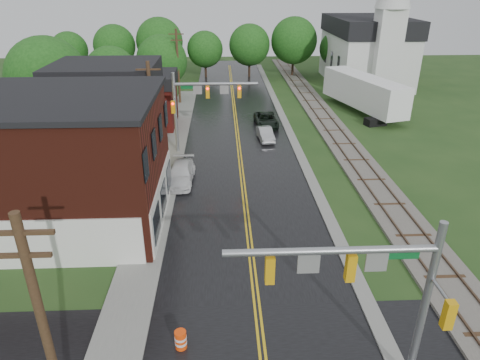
{
  "coord_description": "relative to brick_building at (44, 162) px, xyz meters",
  "views": [
    {
      "loc": [
        -1.52,
        -9.61,
        14.31
      ],
      "look_at": [
        -0.52,
        13.34,
        3.5
      ],
      "focal_mm": 32.0,
      "sensor_mm": 36.0,
      "label": 1
    }
  ],
  "objects": [
    {
      "name": "sedan_silver",
      "position": [
        15.16,
        14.9,
        -3.54
      ],
      "size": [
        1.65,
        3.81,
        1.22
      ],
      "primitive_type": "imported",
      "rotation": [
        0.0,
        0.0,
        0.1
      ],
      "color": "#9D9EA2",
      "rests_on": "ground"
    },
    {
      "name": "traffic_signal_far",
      "position": [
        9.01,
        12.0,
        0.82
      ],
      "size": [
        7.34,
        0.43,
        7.2
      ],
      "color": "gray",
      "rests_on": "ground"
    },
    {
      "name": "main_road",
      "position": [
        12.48,
        15.0,
        -4.15
      ],
      "size": [
        10.0,
        90.0,
        0.02
      ],
      "primitive_type": "cube",
      "color": "black",
      "rests_on": "ground"
    },
    {
      "name": "church",
      "position": [
        32.48,
        38.74,
        1.68
      ],
      "size": [
        10.4,
        18.4,
        20.0
      ],
      "color": "silver",
      "rests_on": "ground"
    },
    {
      "name": "tree_left_c",
      "position": [
        -1.36,
        24.9,
        0.36
      ],
      "size": [
        6.0,
        6.0,
        7.65
      ],
      "color": "black",
      "rests_on": "ground"
    },
    {
      "name": "tree_left_b",
      "position": [
        -5.36,
        16.9,
        1.57
      ],
      "size": [
        7.6,
        7.6,
        9.69
      ],
      "color": "black",
      "rests_on": "ground"
    },
    {
      "name": "yellow_house",
      "position": [
        1.48,
        11.0,
        -0.95
      ],
      "size": [
        8.0,
        7.0,
        6.4
      ],
      "primitive_type": "cube",
      "color": "tan",
      "rests_on": "ground"
    },
    {
      "name": "utility_pole_b",
      "position": [
        5.68,
        7.0,
        0.57
      ],
      "size": [
        1.8,
        0.28,
        9.0
      ],
      "color": "#382616",
      "rests_on": "ground"
    },
    {
      "name": "utility_pole_a",
      "position": [
        5.68,
        -15.0,
        0.57
      ],
      "size": [
        1.8,
        0.28,
        9.0
      ],
      "color": "#382616",
      "rests_on": "ground"
    },
    {
      "name": "utility_pole_c",
      "position": [
        5.68,
        29.0,
        0.57
      ],
      "size": [
        1.8,
        0.28,
        9.0
      ],
      "color": "#382616",
      "rests_on": "ground"
    },
    {
      "name": "traffic_signal_near",
      "position": [
        15.96,
        -13.0,
        0.82
      ],
      "size": [
        7.34,
        0.3,
        7.2
      ],
      "color": "gray",
      "rests_on": "ground"
    },
    {
      "name": "railroad",
      "position": [
        22.48,
        20.0,
        -4.05
      ],
      "size": [
        3.2,
        80.0,
        0.3
      ],
      "color": "#59544C",
      "rests_on": "ground"
    },
    {
      "name": "tree_left_e",
      "position": [
        3.64,
        30.9,
        0.66
      ],
      "size": [
        6.4,
        6.4,
        8.16
      ],
      "color": "black",
      "rests_on": "ground"
    },
    {
      "name": "pickup_white",
      "position": [
        7.68,
        5.6,
        -3.45
      ],
      "size": [
        2.19,
        4.92,
        1.4
      ],
      "primitive_type": "imported",
      "rotation": [
        0.0,
        0.0,
        -0.05
      ],
      "color": "white",
      "rests_on": "ground"
    },
    {
      "name": "curb_right",
      "position": [
        17.88,
        20.0,
        -4.15
      ],
      "size": [
        0.8,
        70.0,
        0.12
      ],
      "primitive_type": "cube",
      "color": "gray",
      "rests_on": "ground"
    },
    {
      "name": "suv_dark",
      "position": [
        15.66,
        19.22,
        -3.46
      ],
      "size": [
        2.42,
        5.01,
        1.37
      ],
      "primitive_type": "imported",
      "rotation": [
        0.0,
        0.0,
        0.03
      ],
      "color": "black",
      "rests_on": "ground"
    },
    {
      "name": "sidewalk_left",
      "position": [
        6.28,
        10.0,
        -4.15
      ],
      "size": [
        2.4,
        50.0,
        0.12
      ],
      "primitive_type": "cube",
      "color": "gray",
      "rests_on": "ground"
    },
    {
      "name": "brick_building",
      "position": [
        0.0,
        0.0,
        0.0
      ],
      "size": [
        14.3,
        10.3,
        8.3
      ],
      "color": "#4D1A10",
      "rests_on": "ground"
    },
    {
      "name": "darkred_building",
      "position": [
        2.48,
        20.0,
        -1.95
      ],
      "size": [
        7.0,
        6.0,
        4.4
      ],
      "primitive_type": "cube",
      "color": "#3F0F0C",
      "rests_on": "ground"
    },
    {
      "name": "semi_trailer",
      "position": [
        27.49,
        24.08,
        -1.69
      ],
      "size": [
        6.57,
        13.85,
        4.19
      ],
      "color": "black",
      "rests_on": "ground"
    },
    {
      "name": "construction_barrel",
      "position": [
        9.03,
        -11.0,
        -3.7
      ],
      "size": [
        0.53,
        0.53,
        0.89
      ],
      "primitive_type": "cylinder",
      "rotation": [
        0.0,
        0.0,
        0.06
      ],
      "color": "#FB430B",
      "rests_on": "ground"
    }
  ]
}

